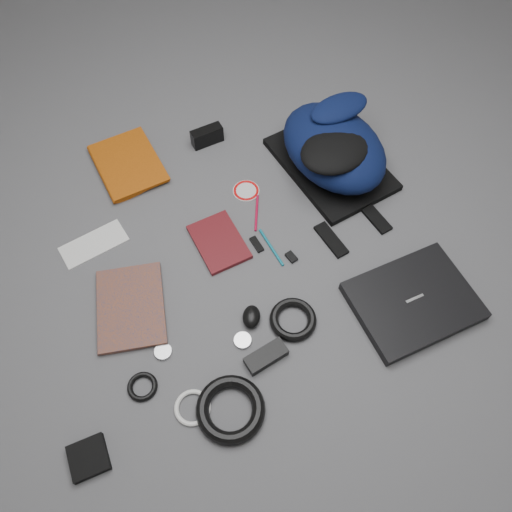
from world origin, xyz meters
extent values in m
plane|color=#4F4F51|center=(0.00, 0.00, 0.00)|extent=(4.00, 4.00, 0.00)
cube|color=black|center=(0.43, -0.24, 0.02)|extent=(0.40, 0.34, 0.04)
imported|color=#8B3908|center=(-0.47, 0.43, 0.02)|extent=(0.28, 0.33, 0.03)
imported|color=#B84F0D|center=(-0.50, -0.09, 0.01)|extent=(0.20, 0.27, 0.02)
cube|color=silver|center=(-0.50, 0.16, 0.00)|extent=(0.23, 0.17, 0.00)
cube|color=#440D10|center=(-0.10, 0.08, 0.01)|extent=(0.19, 0.23, 0.02)
cube|color=black|center=(-0.08, 0.52, 0.03)|extent=(0.12, 0.07, 0.06)
cylinder|color=silver|center=(0.02, 0.27, 0.00)|extent=(0.12, 0.12, 0.00)
cylinder|color=#0D677B|center=(0.06, 0.03, 0.00)|extent=(0.05, 0.15, 0.01)
cylinder|color=#AF0D31|center=(0.04, 0.17, 0.00)|extent=(0.04, 0.14, 0.01)
cube|color=blue|center=(-0.12, 0.03, 0.00)|extent=(0.08, 0.10, 0.00)
cube|color=black|center=(0.01, 0.05, 0.01)|extent=(0.04, 0.06, 0.01)
cube|color=silver|center=(-0.07, 0.03, 0.00)|extent=(0.02, 0.05, 0.01)
cube|color=black|center=(0.11, -0.02, 0.01)|extent=(0.04, 0.05, 0.01)
ellipsoid|color=black|center=(-0.05, -0.20, 0.02)|extent=(0.07, 0.08, 0.04)
cylinder|color=#ABABAD|center=(-0.32, -0.25, 0.01)|extent=(0.06, 0.06, 0.01)
cylinder|color=silver|center=(-0.09, -0.26, 0.01)|extent=(0.06, 0.06, 0.01)
torus|color=black|center=(0.06, -0.23, 0.01)|extent=(0.14, 0.14, 0.03)
cube|color=black|center=(-0.04, -0.32, 0.01)|extent=(0.13, 0.09, 0.03)
torus|color=black|center=(-0.16, -0.45, 0.02)|extent=(0.19, 0.19, 0.04)
cube|color=black|center=(-0.53, -0.50, 0.01)|extent=(0.11, 0.11, 0.02)
torus|color=black|center=(-0.38, -0.34, 0.01)|extent=(0.10, 0.10, 0.02)
torus|color=silver|center=(-0.26, -0.42, 0.01)|extent=(0.11, 0.11, 0.01)
camera|label=1|loc=(-0.16, -0.78, 1.36)|focal=35.00mm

